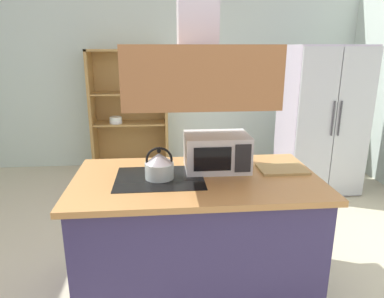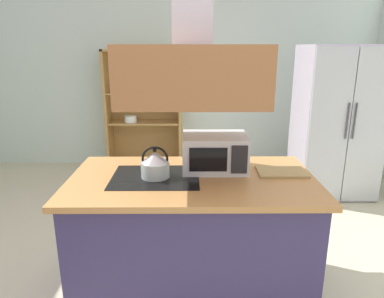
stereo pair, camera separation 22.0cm
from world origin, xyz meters
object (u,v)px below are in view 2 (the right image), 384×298
kettle (155,164)px  cutting_board (281,172)px  microwave (215,152)px  refrigerator (336,122)px  dish_cabinet (145,117)px

kettle → cutting_board: 0.90m
kettle → cutting_board: bearing=5.2°
kettle → microwave: microwave is taller
refrigerator → dish_cabinet: size_ratio=1.03×
microwave → cutting_board: bearing=-9.6°
kettle → microwave: 0.45m
refrigerator → kettle: refrigerator is taller
cutting_board → microwave: 0.50m
kettle → dish_cabinet: bearing=98.6°
refrigerator → microwave: refrigerator is taller
cutting_board → dish_cabinet: bearing=115.5°
cutting_board → microwave: (-0.47, 0.08, 0.12)m
kettle → cutting_board: (0.89, 0.08, -0.08)m
dish_cabinet → cutting_board: 3.07m
kettle → refrigerator: bearing=43.0°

